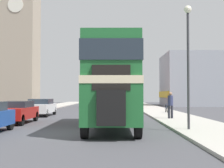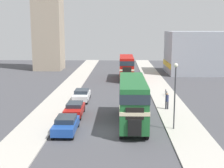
{
  "view_description": "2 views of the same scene",
  "coord_description": "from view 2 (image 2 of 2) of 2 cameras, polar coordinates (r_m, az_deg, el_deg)",
  "views": [
    {
      "loc": [
        2.16,
        -13.89,
        1.72
      ],
      "look_at": [
        2.06,
        2.49,
        2.3
      ],
      "focal_mm": 50.0,
      "sensor_mm": 36.0,
      "label": 1
    },
    {
      "loc": [
        0.93,
        -25.84,
        8.98
      ],
      "look_at": [
        0.0,
        8.0,
        2.83
      ],
      "focal_mm": 50.0,
      "sensor_mm": 36.0,
      "label": 2
    }
  ],
  "objects": [
    {
      "name": "bus_distant",
      "position": [
        54.62,
        2.66,
        3.37
      ],
      "size": [
        2.39,
        9.37,
        4.03
      ],
      "color": "#B2140F",
      "rests_on": "ground_plane"
    },
    {
      "name": "car_parked_mid",
      "position": [
        32.42,
        -6.87,
        -4.55
      ],
      "size": [
        1.75,
        4.05,
        1.35
      ],
      "color": "red",
      "rests_on": "ground_plane"
    },
    {
      "name": "pedestrian_walking",
      "position": [
        34.74,
        10.02,
        -2.9
      ],
      "size": [
        0.37,
        0.37,
        1.81
      ],
      "color": "#282833",
      "rests_on": "sidewalk_right"
    },
    {
      "name": "car_parked_far",
      "position": [
        38.8,
        -5.58,
        -2.02
      ],
      "size": [
        1.84,
        4.25,
        1.4
      ],
      "color": "white",
      "rests_on": "ground_plane"
    },
    {
      "name": "shop_building_block",
      "position": [
        64.46,
        16.85,
        5.53
      ],
      "size": [
        15.37,
        10.24,
        8.23
      ],
      "color": "#999EA8",
      "rests_on": "ground_plane"
    },
    {
      "name": "sidewalk_left",
      "position": [
        28.39,
        -14.36,
        -8.35
      ],
      "size": [
        3.5,
        120.0,
        0.12
      ],
      "color": "#B7B2A8",
      "rests_on": "ground_plane"
    },
    {
      "name": "bicycle_on_pavement",
      "position": [
        41.8,
        9.88,
        -1.59
      ],
      "size": [
        0.05,
        1.76,
        0.78
      ],
      "color": "black",
      "rests_on": "sidewalk_right"
    },
    {
      "name": "double_decker_bus",
      "position": [
        29.06,
        3.77,
        -2.55
      ],
      "size": [
        2.41,
        9.94,
        4.26
      ],
      "color": "#1E602D",
      "rests_on": "ground_plane"
    },
    {
      "name": "car_parked_near",
      "position": [
        27.37,
        -8.42,
        -7.34
      ],
      "size": [
        1.83,
        4.17,
        1.41
      ],
      "color": "#1E479E",
      "rests_on": "ground_plane"
    },
    {
      "name": "sidewalk_right",
      "position": [
        27.95,
        13.66,
        -8.62
      ],
      "size": [
        3.5,
        120.0,
        0.12
      ],
      "color": "#B7B2A8",
      "rests_on": "ground_plane"
    },
    {
      "name": "street_lamp",
      "position": [
        27.54,
        11.48,
        -0.43
      ],
      "size": [
        0.36,
        0.36,
        5.86
      ],
      "color": "#38383D",
      "rests_on": "sidewalk_right"
    },
    {
      "name": "ground_plane",
      "position": [
        27.37,
        -0.47,
        -8.86
      ],
      "size": [
        120.0,
        120.0,
        0.0
      ],
      "primitive_type": "plane",
      "color": "#47474C"
    }
  ]
}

